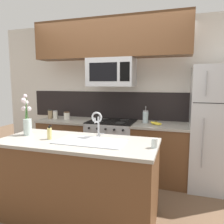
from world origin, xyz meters
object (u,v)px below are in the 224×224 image
(flower_vase, at_px, (27,122))
(stove_range, at_px, (112,148))
(storage_jar_tall, at_px, (50,114))
(spare_glass, at_px, (154,143))
(banana_bunch, at_px, (156,123))
(storage_jar_medium, at_px, (55,115))
(sink_faucet, at_px, (97,121))
(storage_jar_short, at_px, (67,116))
(microwave, at_px, (112,72))
(french_press, at_px, (146,117))
(dish_soap_bottle, at_px, (50,133))
(refrigerator, at_px, (219,128))

(flower_vase, bearing_deg, stove_range, 59.04)
(storage_jar_tall, distance_m, spare_glass, 2.37)
(banana_bunch, bearing_deg, storage_jar_tall, 178.42)
(storage_jar_medium, distance_m, sink_faucet, 1.59)
(sink_faucet, relative_size, spare_glass, 3.21)
(storage_jar_tall, relative_size, storage_jar_short, 1.17)
(microwave, distance_m, storage_jar_medium, 1.29)
(banana_bunch, height_order, french_press, french_press)
(french_press, bearing_deg, microwave, -171.57)
(storage_jar_medium, xyz_separation_m, spare_glass, (1.90, -1.26, -0.02))
(microwave, distance_m, sink_faucet, 1.20)
(storage_jar_medium, bearing_deg, sink_faucet, -40.51)
(banana_bunch, xyz_separation_m, french_press, (-0.18, 0.12, 0.08))
(french_press, bearing_deg, banana_bunch, -33.60)
(storage_jar_tall, height_order, spare_glass, storage_jar_tall)
(storage_jar_tall, distance_m, flower_vase, 1.27)
(french_press, height_order, spare_glass, french_press)
(flower_vase, bearing_deg, dish_soap_bottle, -14.48)
(storage_jar_tall, bearing_deg, sink_faucet, -38.36)
(spare_glass, bearing_deg, storage_jar_tall, 147.65)
(banana_bunch, distance_m, spare_glass, 1.22)
(microwave, height_order, french_press, microwave)
(dish_soap_bottle, bearing_deg, flower_vase, 165.52)
(storage_jar_medium, bearing_deg, dish_soap_bottle, -60.64)
(french_press, bearing_deg, spare_glass, -77.62)
(microwave, bearing_deg, storage_jar_short, -178.80)
(stove_range, relative_size, storage_jar_tall, 5.81)
(flower_vase, bearing_deg, storage_jar_short, 94.83)
(flower_vase, bearing_deg, microwave, 58.59)
(sink_faucet, height_order, flower_vase, flower_vase)
(stove_range, xyz_separation_m, microwave, (0.00, -0.02, 1.25))
(spare_glass, bearing_deg, refrigerator, 59.07)
(storage_jar_short, height_order, french_press, french_press)
(storage_jar_medium, relative_size, french_press, 0.54)
(refrigerator, xyz_separation_m, storage_jar_medium, (-2.68, -0.04, 0.09))
(sink_faucet, distance_m, spare_glass, 0.75)
(storage_jar_medium, relative_size, flower_vase, 0.29)
(refrigerator, relative_size, dish_soap_bottle, 10.85)
(microwave, bearing_deg, storage_jar_tall, 179.36)
(french_press, bearing_deg, dish_soap_bottle, -123.27)
(french_press, relative_size, sink_faucet, 0.87)
(storage_jar_medium, bearing_deg, stove_range, 0.89)
(refrigerator, height_order, flower_vase, refrigerator)
(storage_jar_tall, distance_m, sink_faucet, 1.68)
(banana_bunch, relative_size, flower_vase, 0.38)
(microwave, relative_size, dish_soap_bottle, 4.51)
(refrigerator, height_order, storage_jar_short, refrigerator)
(stove_range, height_order, storage_jar_short, storage_jar_short)
(sink_faucet, bearing_deg, storage_jar_short, 133.65)
(stove_range, distance_m, storage_jar_short, 0.97)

